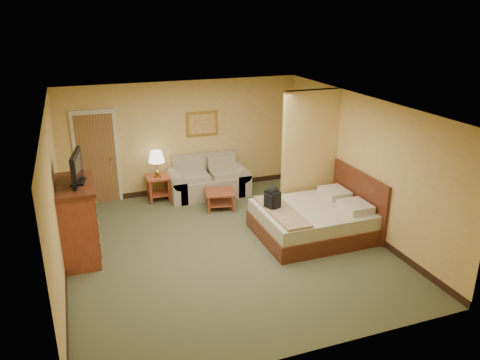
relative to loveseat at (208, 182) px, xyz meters
name	(u,v)px	position (x,y,z in m)	size (l,w,h in m)	color
floor	(225,247)	(-0.44, -2.58, -0.30)	(6.00, 6.00, 0.00)	#505537
ceiling	(223,106)	(-0.44, -2.58, 2.30)	(6.00, 6.00, 0.00)	white
back_wall	(184,138)	(-0.44, 0.42, 1.00)	(5.50, 0.02, 2.60)	#D8B25C
left_wall	(55,201)	(-3.19, -2.58, 1.00)	(0.02, 6.00, 2.60)	#D8B25C
right_wall	(360,163)	(2.31, -2.58, 1.00)	(0.02, 6.00, 2.60)	#D8B25C
partition	(310,153)	(1.71, -1.65, 1.00)	(1.20, 0.15, 2.60)	#D8B25C
door	(97,158)	(-2.39, 0.39, 0.73)	(0.94, 0.16, 2.10)	beige
baseboard	(186,188)	(-0.44, 0.41, -0.24)	(5.50, 0.02, 0.12)	black
loveseat	(208,182)	(0.00, 0.00, 0.00)	(1.83, 0.85, 0.93)	tan
side_table	(158,184)	(-1.15, 0.07, 0.07)	(0.51, 0.51, 0.56)	maroon
table_lamp	(156,157)	(-1.15, 0.07, 0.71)	(0.36, 0.36, 0.59)	#AB893E
coffee_table	(220,196)	(0.02, -0.84, -0.02)	(0.73, 0.73, 0.40)	maroon
wall_picture	(202,124)	(0.00, 0.40, 1.30)	(0.74, 0.04, 0.58)	#B78E3F
dresser	(77,221)	(-2.91, -2.06, 0.39)	(0.68, 1.29, 1.38)	maroon
tv	(77,168)	(-2.81, -2.06, 1.32)	(0.27, 0.84, 0.52)	black
bed	(317,219)	(1.38, -2.68, 0.02)	(2.12, 1.80, 1.16)	#4D1E12
backpack	(273,197)	(0.53, -2.48, 0.52)	(0.27, 0.32, 0.47)	black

